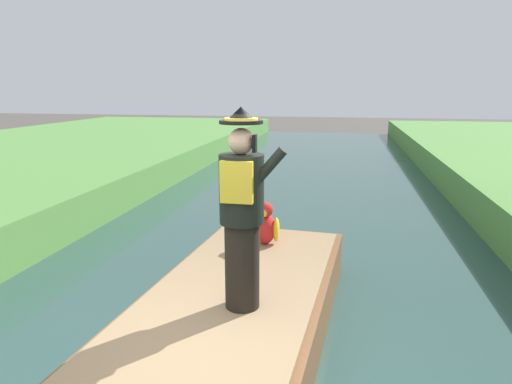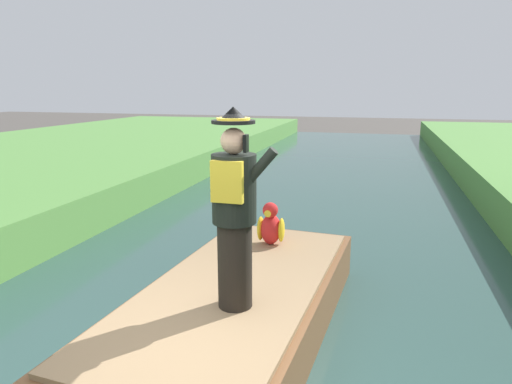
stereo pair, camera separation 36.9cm
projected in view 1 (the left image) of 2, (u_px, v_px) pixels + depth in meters
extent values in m
cube|color=brown|center=(239.00, 312.00, 4.79)|extent=(2.12, 4.33, 0.56)
cube|color=#997A56|center=(239.00, 286.00, 4.72)|extent=(1.95, 3.98, 0.05)
cylinder|color=black|center=(242.00, 265.00, 4.15)|extent=(0.32, 0.32, 0.82)
cylinder|color=black|center=(242.00, 189.00, 3.98)|extent=(0.40, 0.40, 0.62)
cube|color=gold|center=(236.00, 182.00, 3.78)|extent=(0.28, 0.06, 0.36)
sphere|color=#DBA884|center=(241.00, 141.00, 3.89)|extent=(0.23, 0.23, 0.23)
cylinder|color=black|center=(241.00, 122.00, 3.85)|extent=(0.38, 0.38, 0.03)
cone|color=black|center=(241.00, 114.00, 3.83)|extent=(0.26, 0.26, 0.12)
cylinder|color=gold|center=(241.00, 119.00, 3.84)|extent=(0.29, 0.29, 0.02)
cylinder|color=black|center=(265.00, 171.00, 3.86)|extent=(0.38, 0.09, 0.43)
cube|color=black|center=(255.00, 143.00, 3.81)|extent=(0.03, 0.08, 0.15)
ellipsoid|color=red|center=(266.00, 229.00, 5.89)|extent=(0.26, 0.32, 0.40)
sphere|color=red|center=(265.00, 210.00, 5.79)|extent=(0.20, 0.20, 0.20)
cone|color=yellow|center=(264.00, 213.00, 5.70)|extent=(0.09, 0.09, 0.09)
ellipsoid|color=yellow|center=(255.00, 228.00, 5.92)|extent=(0.08, 0.20, 0.32)
ellipsoid|color=yellow|center=(276.00, 230.00, 5.86)|extent=(0.08, 0.20, 0.32)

